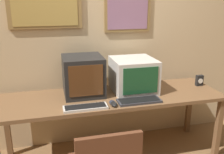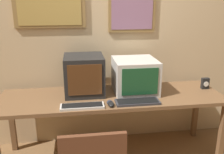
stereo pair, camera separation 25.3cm
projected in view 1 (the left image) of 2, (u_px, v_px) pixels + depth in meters
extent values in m
cube|color=#D1B284|center=(102.00, 35.00, 2.85)|extent=(8.00, 0.05, 2.60)
cube|color=olive|center=(45.00, 10.00, 2.58)|extent=(0.76, 0.02, 0.38)
cube|color=#B79347|center=(45.00, 10.00, 2.57)|extent=(0.67, 0.01, 0.33)
cube|color=olive|center=(128.00, 11.00, 2.80)|extent=(0.53, 0.02, 0.46)
cube|color=gray|center=(128.00, 11.00, 2.79)|extent=(0.47, 0.01, 0.39)
cube|color=brown|center=(112.00, 97.00, 2.60)|extent=(2.31, 0.69, 0.04)
cube|color=brown|center=(218.00, 129.00, 2.70)|extent=(0.06, 0.06, 0.70)
cube|color=brown|center=(7.00, 128.00, 2.73)|extent=(0.06, 0.06, 0.70)
cube|color=brown|center=(189.00, 107.00, 3.25)|extent=(0.06, 0.06, 0.70)
cube|color=black|center=(83.00, 76.00, 2.59)|extent=(0.40, 0.41, 0.40)
cube|color=#563319|center=(86.00, 81.00, 2.39)|extent=(0.33, 0.01, 0.31)
cube|color=beige|center=(133.00, 75.00, 2.69)|extent=(0.44, 0.46, 0.36)
cube|color=#194C28|center=(141.00, 81.00, 2.47)|extent=(0.36, 0.01, 0.27)
cube|color=beige|center=(85.00, 107.00, 2.28)|extent=(0.41, 0.14, 0.02)
cube|color=black|center=(85.00, 106.00, 2.28)|extent=(0.37, 0.11, 0.00)
cube|color=#333338|center=(139.00, 101.00, 2.43)|extent=(0.43, 0.16, 0.02)
cube|color=black|center=(139.00, 100.00, 2.43)|extent=(0.39, 0.13, 0.00)
ellipsoid|color=black|center=(114.00, 104.00, 2.34)|extent=(0.06, 0.12, 0.04)
ellipsoid|color=#282D3D|center=(112.00, 103.00, 2.37)|extent=(0.06, 0.10, 0.03)
cube|color=black|center=(199.00, 80.00, 2.88)|extent=(0.08, 0.04, 0.12)
cylinder|color=white|center=(201.00, 81.00, 2.86)|extent=(0.06, 0.00, 0.06)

